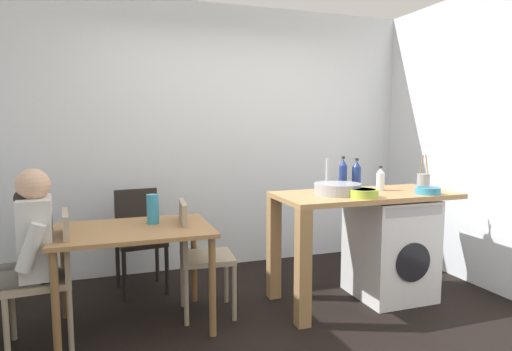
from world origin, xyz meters
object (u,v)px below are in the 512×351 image
at_px(bottle_clear_small, 380,179).
at_px(vase, 153,209).
at_px(seated_person, 22,250).
at_px(colander, 428,190).
at_px(chair_spare_by_wall, 139,234).
at_px(bottle_tall_green, 343,174).
at_px(chair_person_seat, 51,271).
at_px(dining_table, 134,241).
at_px(washing_machine, 390,247).
at_px(bottle_squat_brown, 356,175).
at_px(utensil_crock, 423,181).
at_px(chair_opposite, 197,251).
at_px(mixing_bowl, 363,193).

xyz_separation_m(bottle_clear_small, vase, (-1.91, 0.14, -0.16)).
height_order(seated_person, colander, seated_person).
xyz_separation_m(seated_person, bottle_clear_small, (2.76, 0.07, 0.34)).
bearing_deg(bottle_clear_small, seated_person, -178.65).
height_order(chair_spare_by_wall, bottle_tall_green, bottle_tall_green).
bearing_deg(seated_person, chair_person_seat, -90.00).
height_order(dining_table, bottle_clear_small, bottle_clear_small).
relative_size(washing_machine, bottle_squat_brown, 3.16).
relative_size(seated_person, vase, 5.40).
relative_size(chair_person_seat, bottle_squat_brown, 3.31).
height_order(utensil_crock, colander, utensil_crock).
xyz_separation_m(chair_opposite, utensil_crock, (2.01, -0.12, 0.48)).
height_order(dining_table, washing_machine, washing_machine).
xyz_separation_m(chair_spare_by_wall, bottle_tall_green, (1.71, -0.63, 0.54)).
relative_size(chair_person_seat, chair_spare_by_wall, 1.00).
bearing_deg(dining_table, mixing_bowl, -10.31).
height_order(washing_machine, bottle_clear_small, bottle_clear_small).
height_order(chair_opposite, bottle_tall_green, bottle_tall_green).
xyz_separation_m(dining_table, chair_spare_by_wall, (0.09, 0.77, -0.14)).
height_order(seated_person, mixing_bowl, seated_person).
distance_m(chair_spare_by_wall, vase, 0.76).
xyz_separation_m(dining_table, bottle_tall_green, (1.80, 0.14, 0.41)).
bearing_deg(mixing_bowl, seated_person, 175.16).
distance_m(chair_spare_by_wall, bottle_squat_brown, 2.01).
xyz_separation_m(mixing_bowl, utensil_crock, (0.78, 0.25, 0.03)).
xyz_separation_m(chair_opposite, seated_person, (-1.18, -0.16, 0.16)).
height_order(seated_person, bottle_tall_green, bottle_tall_green).
height_order(dining_table, chair_opposite, chair_opposite).
bearing_deg(chair_spare_by_wall, mixing_bowl, 139.38).
relative_size(bottle_tall_green, utensil_crock, 0.97).
xyz_separation_m(bottle_squat_brown, vase, (-1.76, -0.01, -0.19)).
distance_m(bottle_squat_brown, vase, 1.77).
distance_m(chair_opposite, seated_person, 1.20).
bearing_deg(chair_opposite, mixing_bowl, 78.87).
bearing_deg(mixing_bowl, dining_table, 169.69).
relative_size(chair_person_seat, utensil_crock, 3.00).
relative_size(bottle_clear_small, colander, 1.06).
height_order(washing_machine, bottle_squat_brown, bottle_squat_brown).
bearing_deg(chair_person_seat, washing_machine, -95.17).
xyz_separation_m(dining_table, washing_machine, (2.12, -0.11, -0.21)).
height_order(dining_table, seated_person, seated_person).
bearing_deg(bottle_tall_green, vase, -178.53).
bearing_deg(washing_machine, dining_table, 176.92).
relative_size(washing_machine, bottle_tall_green, 2.97).
relative_size(chair_opposite, washing_machine, 1.05).
height_order(bottle_squat_brown, colander, bottle_squat_brown).
bearing_deg(vase, utensil_crock, -3.96).
distance_m(chair_person_seat, vase, 0.80).
relative_size(chair_spare_by_wall, vase, 4.05).
relative_size(seated_person, colander, 6.00).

